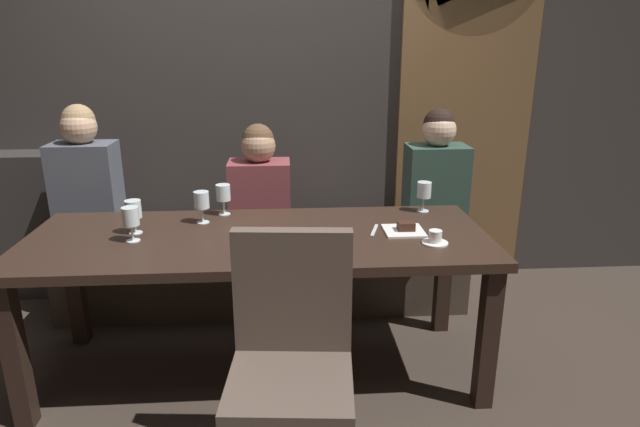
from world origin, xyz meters
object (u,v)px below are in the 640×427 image
at_px(diner_far_end, 436,179).
at_px(wine_glass_end_left, 133,211).
at_px(diner_bearded, 260,188).
at_px(wine_glass_near_left, 202,201).
at_px(espresso_cup, 435,238).
at_px(banquette_bench, 266,273).
at_px(fork_on_table, 374,230).
at_px(diner_redhead, 86,181).
at_px(wine_glass_near_right, 223,193).
at_px(wine_glass_end_right, 131,218).
at_px(chair_near_side, 291,349).
at_px(dining_table, 259,252).
at_px(dessert_plate, 404,229).
at_px(wine_glass_center_front, 424,191).

distance_m(diner_far_end, wine_glass_end_left, 1.75).
height_order(diner_bearded, wine_glass_near_left, diner_bearded).
relative_size(diner_far_end, espresso_cup, 6.66).
distance_m(banquette_bench, fork_on_table, 1.02).
height_order(espresso_cup, fork_on_table, espresso_cup).
distance_m(diner_redhead, wine_glass_near_right, 0.90).
bearing_deg(espresso_cup, wine_glass_end_right, 174.73).
xyz_separation_m(chair_near_side, espresso_cup, (0.67, 0.55, 0.21)).
bearing_deg(wine_glass_end_right, espresso_cup, -5.27).
height_order(diner_bearded, wine_glass_end_right, diner_bearded).
distance_m(wine_glass_end_left, wine_glass_near_left, 0.33).
bearing_deg(fork_on_table, wine_glass_end_right, -159.42).
bearing_deg(wine_glass_near_left, dining_table, -35.57).
bearing_deg(espresso_cup, diner_far_end, 74.61).
bearing_deg(fork_on_table, dessert_plate, 10.07).
height_order(wine_glass_near_right, dessert_plate, wine_glass_near_right).
height_order(diner_bearded, wine_glass_center_front, diner_bearded).
distance_m(wine_glass_near_right, wine_glass_near_left, 0.16).
bearing_deg(diner_bearded, espresso_cup, -45.60).
bearing_deg(wine_glass_end_right, chair_near_side, -43.48).
xyz_separation_m(wine_glass_end_left, espresso_cup, (1.40, -0.24, -0.09)).
bearing_deg(wine_glass_end_right, diner_redhead, 121.28).
bearing_deg(wine_glass_near_right, wine_glass_center_front, -1.02).
xyz_separation_m(banquette_bench, wine_glass_near_right, (-0.19, -0.36, 0.63)).
distance_m(dining_table, wine_glass_end_right, 0.61).
relative_size(wine_glass_center_front, wine_glass_near_left, 1.00).
xyz_separation_m(wine_glass_end_left, wine_glass_center_front, (1.47, 0.25, 0.00)).
relative_size(dining_table, wine_glass_end_left, 13.41).
distance_m(wine_glass_near_left, dessert_plate, 1.02).
bearing_deg(diner_far_end, wine_glass_near_right, -164.18).
height_order(wine_glass_end_right, fork_on_table, wine_glass_end_right).
bearing_deg(wine_glass_near_left, banquette_bench, 59.76).
height_order(banquette_bench, diner_bearded, diner_bearded).
bearing_deg(banquette_bench, wine_glass_center_front, -23.45).
height_order(wine_glass_near_right, wine_glass_end_right, same).
xyz_separation_m(dining_table, espresso_cup, (0.81, -0.17, 0.11)).
height_order(wine_glass_end_right, wine_glass_near_left, same).
xyz_separation_m(chair_near_side, diner_redhead, (-1.16, 1.42, 0.29)).
bearing_deg(fork_on_table, diner_redhead, 174.46).
height_order(wine_glass_end_left, dessert_plate, wine_glass_end_left).
relative_size(diner_redhead, wine_glass_near_right, 5.11).
xyz_separation_m(diner_far_end, wine_glass_end_right, (-1.62, -0.73, 0.02)).
relative_size(chair_near_side, diner_bearded, 1.36).
height_order(wine_glass_center_front, wine_glass_end_right, same).
xyz_separation_m(wine_glass_near_left, espresso_cup, (1.10, -0.37, -0.09)).
height_order(diner_far_end, fork_on_table, diner_far_end).
distance_m(wine_glass_center_front, espresso_cup, 0.50).
xyz_separation_m(diner_redhead, diner_far_end, (2.07, -0.01, -0.02)).
bearing_deg(wine_glass_center_front, chair_near_side, -125.31).
relative_size(chair_near_side, dessert_plate, 5.16).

